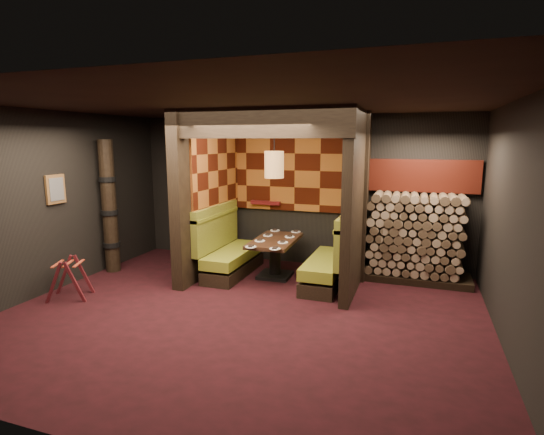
{
  "coord_description": "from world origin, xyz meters",
  "views": [
    {
      "loc": [
        2.22,
        -5.08,
        2.38
      ],
      "look_at": [
        0.0,
        1.3,
        1.15
      ],
      "focal_mm": 28.0,
      "sensor_mm": 36.0,
      "label": 1
    }
  ],
  "objects_px": {
    "totem_column": "(109,208)",
    "dining_table": "(275,252)",
    "pendant_lamp": "(274,165)",
    "firewood_stack": "(420,238)",
    "booth_bench_right": "(332,262)",
    "booth_bench_left": "(228,252)",
    "luggage_rack": "(69,277)"
  },
  "relations": [
    {
      "from": "pendant_lamp",
      "to": "booth_bench_left",
      "type": "bearing_deg",
      "value": -177.45
    },
    {
      "from": "booth_bench_right",
      "to": "firewood_stack",
      "type": "distance_m",
      "value": 1.56
    },
    {
      "from": "pendant_lamp",
      "to": "luggage_rack",
      "type": "distance_m",
      "value": 3.67
    },
    {
      "from": "pendant_lamp",
      "to": "booth_bench_right",
      "type": "bearing_deg",
      "value": -2.15
    },
    {
      "from": "dining_table",
      "to": "booth_bench_left",
      "type": "bearing_deg",
      "value": -174.15
    },
    {
      "from": "totem_column",
      "to": "dining_table",
      "type": "bearing_deg",
      "value": 12.2
    },
    {
      "from": "booth_bench_right",
      "to": "dining_table",
      "type": "height_order",
      "value": "booth_bench_right"
    },
    {
      "from": "pendant_lamp",
      "to": "firewood_stack",
      "type": "distance_m",
      "value": 2.76
    },
    {
      "from": "booth_bench_left",
      "to": "firewood_stack",
      "type": "distance_m",
      "value": 3.34
    },
    {
      "from": "firewood_stack",
      "to": "booth_bench_left",
      "type": "bearing_deg",
      "value": -167.83
    },
    {
      "from": "dining_table",
      "to": "totem_column",
      "type": "relative_size",
      "value": 0.55
    },
    {
      "from": "booth_bench_left",
      "to": "luggage_rack",
      "type": "bearing_deg",
      "value": -133.1
    },
    {
      "from": "totem_column",
      "to": "firewood_stack",
      "type": "xyz_separation_m",
      "value": [
        5.33,
        1.25,
        -0.44
      ]
    },
    {
      "from": "booth_bench_right",
      "to": "luggage_rack",
      "type": "distance_m",
      "value": 4.13
    },
    {
      "from": "booth_bench_right",
      "to": "luggage_rack",
      "type": "height_order",
      "value": "booth_bench_right"
    },
    {
      "from": "booth_bench_right",
      "to": "booth_bench_left",
      "type": "bearing_deg",
      "value": 180.0
    },
    {
      "from": "booth_bench_left",
      "to": "pendant_lamp",
      "type": "relative_size",
      "value": 1.46
    },
    {
      "from": "booth_bench_left",
      "to": "pendant_lamp",
      "type": "distance_m",
      "value": 1.8
    },
    {
      "from": "booth_bench_left",
      "to": "luggage_rack",
      "type": "relative_size",
      "value": 2.18
    },
    {
      "from": "pendant_lamp",
      "to": "firewood_stack",
      "type": "xyz_separation_m",
      "value": [
        2.38,
        0.66,
        -1.23
      ]
    },
    {
      "from": "booth_bench_left",
      "to": "firewood_stack",
      "type": "relative_size",
      "value": 0.92
    },
    {
      "from": "booth_bench_right",
      "to": "pendant_lamp",
      "type": "distance_m",
      "value": 1.89
    },
    {
      "from": "dining_table",
      "to": "luggage_rack",
      "type": "distance_m",
      "value": 3.31
    },
    {
      "from": "booth_bench_left",
      "to": "pendant_lamp",
      "type": "bearing_deg",
      "value": 2.55
    },
    {
      "from": "pendant_lamp",
      "to": "totem_column",
      "type": "distance_m",
      "value": 3.12
    },
    {
      "from": "booth_bench_left",
      "to": "pendant_lamp",
      "type": "height_order",
      "value": "pendant_lamp"
    },
    {
      "from": "totem_column",
      "to": "pendant_lamp",
      "type": "bearing_deg",
      "value": 11.27
    },
    {
      "from": "booth_bench_left",
      "to": "dining_table",
      "type": "distance_m",
      "value": 0.87
    },
    {
      "from": "pendant_lamp",
      "to": "firewood_stack",
      "type": "bearing_deg",
      "value": 15.52
    },
    {
      "from": "totem_column",
      "to": "booth_bench_left",
      "type": "bearing_deg",
      "value": 14.75
    },
    {
      "from": "booth_bench_right",
      "to": "pendant_lamp",
      "type": "xyz_separation_m",
      "value": [
        -1.03,
        0.04,
        1.58
      ]
    },
    {
      "from": "dining_table",
      "to": "totem_column",
      "type": "height_order",
      "value": "totem_column"
    }
  ]
}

